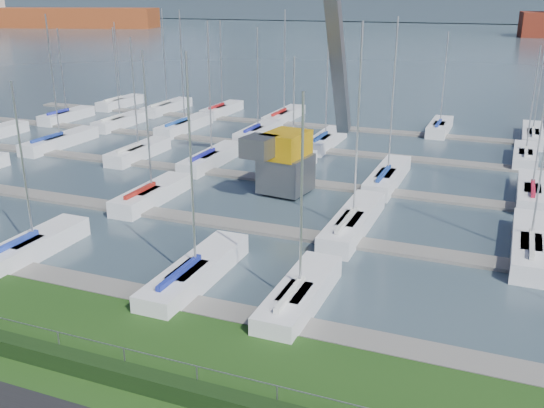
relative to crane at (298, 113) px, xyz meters
The scene contains 8 objects.
water 235.51m from the crane, 89.26° to the left, with size 800.00×540.00×0.20m, color #3C4E59.
hedge 25.65m from the crane, 83.07° to the right, with size 80.00×0.70×0.70m, color black.
fence 25.11m from the crane, 82.95° to the right, with size 0.04×0.04×80.00m, color gray.
foothill 305.44m from the crane, 89.43° to the left, with size 900.00×80.00×12.00m, color #3C4B58.
docks 6.48m from the crane, 25.09° to the left, with size 90.00×41.60×0.25m.
crane is the anchor object (origin of this frame).
cargo_ship_west 241.29m from the crane, 135.77° to the left, with size 88.46×41.69×21.50m.
sailboat_fleet 5.10m from the crane, 101.88° to the left, with size 75.75×49.21×12.83m.
Camera 1 is at (11.11, -15.65, 13.42)m, focal length 40.00 mm.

